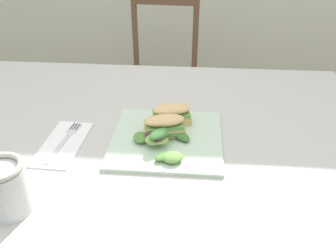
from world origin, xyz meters
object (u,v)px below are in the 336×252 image
(plate_lunch, at_px, (167,139))
(sandwich_half_back, at_px, (172,114))
(fork_on_napkin, at_px, (66,139))
(dining_table, at_px, (137,163))
(chair_wooden_far, at_px, (161,78))
(mason_jar_iced_tea, at_px, (5,190))
(sandwich_half_front, at_px, (164,125))

(plate_lunch, bearing_deg, sandwich_half_back, 84.15)
(fork_on_napkin, bearing_deg, sandwich_half_back, 19.43)
(plate_lunch, bearing_deg, fork_on_napkin, -175.28)
(plate_lunch, bearing_deg, dining_table, 152.34)
(fork_on_napkin, bearing_deg, plate_lunch, 4.72)
(chair_wooden_far, distance_m, plate_lunch, 1.09)
(fork_on_napkin, bearing_deg, chair_wooden_far, 82.38)
(chair_wooden_far, relative_size, sandwich_half_back, 7.65)
(mason_jar_iced_tea, bearing_deg, sandwich_half_front, 45.02)
(sandwich_half_back, bearing_deg, mason_jar_iced_tea, -131.01)
(chair_wooden_far, relative_size, fork_on_napkin, 4.68)
(plate_lunch, height_order, sandwich_half_front, sandwich_half_front)
(plate_lunch, xyz_separation_m, fork_on_napkin, (-0.26, -0.02, 0.00))
(chair_wooden_far, height_order, mason_jar_iced_tea, chair_wooden_far)
(dining_table, xyz_separation_m, mason_jar_iced_tea, (-0.20, -0.32, 0.17))
(mason_jar_iced_tea, bearing_deg, chair_wooden_far, 82.47)
(dining_table, height_order, sandwich_half_front, sandwich_half_front)
(sandwich_half_front, height_order, sandwich_half_back, same)
(fork_on_napkin, bearing_deg, mason_jar_iced_tea, -97.13)
(fork_on_napkin, bearing_deg, sandwich_half_front, 7.92)
(sandwich_half_front, distance_m, mason_jar_iced_tea, 0.41)
(sandwich_half_front, relative_size, mason_jar_iced_tea, 1.00)
(sandwich_half_front, bearing_deg, plate_lunch, -62.76)
(chair_wooden_far, bearing_deg, plate_lunch, -83.46)
(chair_wooden_far, relative_size, plate_lunch, 3.06)
(sandwich_half_back, relative_size, fork_on_napkin, 0.61)
(plate_lunch, bearing_deg, sandwich_half_front, 117.24)
(sandwich_half_back, bearing_deg, plate_lunch, -95.85)
(dining_table, xyz_separation_m, sandwich_half_back, (0.10, 0.03, 0.16))
(sandwich_half_back, bearing_deg, sandwich_half_front, -103.81)
(plate_lunch, height_order, sandwich_half_back, sandwich_half_back)
(dining_table, distance_m, sandwich_half_front, 0.18)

